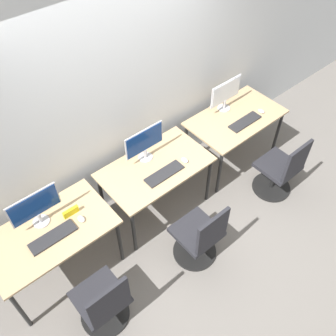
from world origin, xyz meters
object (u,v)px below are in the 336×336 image
object	(u,v)px
keyboard_right	(245,122)
office_chair_right	(280,172)
monitor_left	(35,207)
mouse_right	(261,111)
office_chair_center	(200,238)
keyboard_left	(53,237)
mouse_center	(185,160)
mouse_left	(81,219)
monitor_right	(226,93)
office_chair_left	(104,304)
monitor_center	(145,142)
keyboard_center	(164,174)

from	to	relation	value
keyboard_right	office_chair_right	distance (m)	0.74
keyboard_right	monitor_left	bearing A→B (deg)	173.58
mouse_right	office_chair_center	bearing A→B (deg)	-158.06
keyboard_left	mouse_center	bearing A→B (deg)	-2.34
office_chair_right	mouse_right	bearing A→B (deg)	66.08
monitor_left	mouse_left	world-z (taller)	monitor_left
mouse_center	office_chair_right	distance (m)	1.25
mouse_left	mouse_center	size ratio (longest dim) A/B	1.00
monitor_right	office_chair_right	xyz separation A→B (m)	(0.03, -0.98, -0.61)
office_chair_left	monitor_center	world-z (taller)	monitor_center
keyboard_right	keyboard_left	bearing A→B (deg)	178.70
office_chair_left	monitor_right	xyz separation A→B (m)	(2.50, 0.96, 0.61)
monitor_left	office_chair_right	size ratio (longest dim) A/B	0.55
keyboard_center	keyboard_left	bearing A→B (deg)	177.00
keyboard_right	mouse_right	world-z (taller)	mouse_right
monitor_left	office_chair_center	bearing A→B (deg)	-38.31
monitor_right	office_chair_right	world-z (taller)	monitor_right
office_chair_center	mouse_right	size ratio (longest dim) A/B	9.79
mouse_left	office_chair_center	world-z (taller)	office_chair_center
office_chair_left	monitor_center	xyz separation A→B (m)	(1.22, 0.92, 0.61)
monitor_right	keyboard_right	xyz separation A→B (m)	(0.00, -0.36, -0.22)
keyboard_left	mouse_right	bearing A→B (deg)	-1.14
office_chair_center	monitor_right	world-z (taller)	monitor_right
office_chair_right	monitor_left	bearing A→B (deg)	160.58
mouse_center	office_chair_center	distance (m)	0.85
keyboard_right	office_chair_center	bearing A→B (deg)	-153.80
office_chair_center	keyboard_right	distance (m)	1.56
office_chair_center	mouse_center	bearing A→B (deg)	60.98
monitor_left	keyboard_right	bearing A→B (deg)	-6.42
office_chair_left	mouse_right	world-z (taller)	office_chair_left
monitor_center	keyboard_right	distance (m)	1.34
office_chair_left	office_chair_center	xyz separation A→B (m)	(1.15, -0.06, 0.00)
mouse_left	mouse_right	distance (m)	2.56
monitor_left	office_chair_center	size ratio (longest dim) A/B	0.55
monitor_center	office_chair_right	xyz separation A→B (m)	(1.31, -0.94, -0.61)
office_chair_center	monitor_center	bearing A→B (deg)	85.76
keyboard_left	keyboard_center	distance (m)	1.28
monitor_center	keyboard_center	bearing A→B (deg)	-90.00
office_chair_left	mouse_right	distance (m)	2.90
mouse_left	keyboard_right	bearing A→B (deg)	-1.51
office_chair_left	keyboard_center	bearing A→B (deg)	26.05
office_chair_center	monitor_right	distance (m)	1.80
office_chair_center	mouse_right	distance (m)	1.83
monitor_right	keyboard_right	bearing A→B (deg)	-90.00
keyboard_right	office_chair_right	xyz separation A→B (m)	(0.03, -0.62, -0.39)
keyboard_left	monitor_center	size ratio (longest dim) A/B	0.93
office_chair_left	mouse_right	xyz separation A→B (m)	(2.80, 0.61, 0.40)
office_chair_right	mouse_left	bearing A→B (deg)	163.35
monitor_left	office_chair_left	size ratio (longest dim) A/B	0.55
monitor_right	mouse_left	bearing A→B (deg)	-172.52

